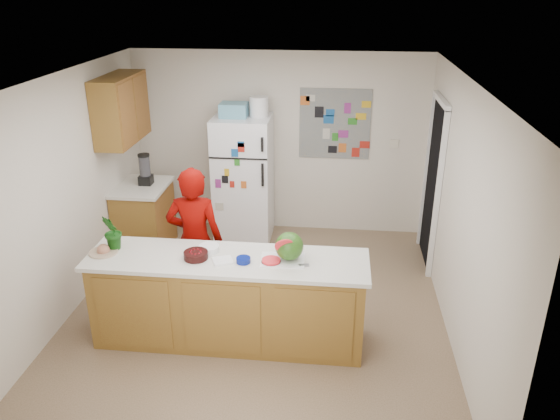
# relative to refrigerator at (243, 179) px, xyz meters

# --- Properties ---
(floor) EXTENTS (4.00, 4.50, 0.02)m
(floor) POSITION_rel_refrigerator_xyz_m (0.45, -1.88, -0.86)
(floor) COLOR brown
(floor) RESTS_ON ground
(wall_back) EXTENTS (4.00, 0.02, 2.50)m
(wall_back) POSITION_rel_refrigerator_xyz_m (0.45, 0.38, 0.40)
(wall_back) COLOR beige
(wall_back) RESTS_ON ground
(wall_left) EXTENTS (0.02, 4.50, 2.50)m
(wall_left) POSITION_rel_refrigerator_xyz_m (-1.56, -1.88, 0.40)
(wall_left) COLOR beige
(wall_left) RESTS_ON ground
(wall_right) EXTENTS (0.02, 4.50, 2.50)m
(wall_right) POSITION_rel_refrigerator_xyz_m (2.46, -1.88, 0.40)
(wall_right) COLOR beige
(wall_right) RESTS_ON ground
(ceiling) EXTENTS (4.00, 4.50, 0.02)m
(ceiling) POSITION_rel_refrigerator_xyz_m (0.45, -1.88, 1.66)
(ceiling) COLOR white
(ceiling) RESTS_ON wall_back
(doorway) EXTENTS (0.03, 0.85, 2.04)m
(doorway) POSITION_rel_refrigerator_xyz_m (2.44, -0.43, 0.17)
(doorway) COLOR black
(doorway) RESTS_ON ground
(peninsula_base) EXTENTS (2.60, 0.62, 0.88)m
(peninsula_base) POSITION_rel_refrigerator_xyz_m (0.25, -2.38, -0.41)
(peninsula_base) COLOR brown
(peninsula_base) RESTS_ON floor
(peninsula_top) EXTENTS (2.68, 0.70, 0.04)m
(peninsula_top) POSITION_rel_refrigerator_xyz_m (0.25, -2.38, 0.05)
(peninsula_top) COLOR silver
(peninsula_top) RESTS_ON peninsula_base
(side_counter_base) EXTENTS (0.60, 0.80, 0.86)m
(side_counter_base) POSITION_rel_refrigerator_xyz_m (-1.24, -0.53, -0.42)
(side_counter_base) COLOR brown
(side_counter_base) RESTS_ON floor
(side_counter_top) EXTENTS (0.64, 0.84, 0.04)m
(side_counter_top) POSITION_rel_refrigerator_xyz_m (-1.24, -0.53, 0.03)
(side_counter_top) COLOR silver
(side_counter_top) RESTS_ON side_counter_base
(upper_cabinets) EXTENTS (0.35, 1.00, 0.80)m
(upper_cabinets) POSITION_rel_refrigerator_xyz_m (-1.37, -0.58, 1.05)
(upper_cabinets) COLOR brown
(upper_cabinets) RESTS_ON wall_left
(refrigerator) EXTENTS (0.75, 0.70, 1.70)m
(refrigerator) POSITION_rel_refrigerator_xyz_m (0.00, 0.00, 0.00)
(refrigerator) COLOR silver
(refrigerator) RESTS_ON floor
(fridge_top_bin) EXTENTS (0.35, 0.28, 0.18)m
(fridge_top_bin) POSITION_rel_refrigerator_xyz_m (-0.10, 0.00, 0.94)
(fridge_top_bin) COLOR #5999B2
(fridge_top_bin) RESTS_ON refrigerator
(photo_collage) EXTENTS (0.95, 0.01, 0.95)m
(photo_collage) POSITION_rel_refrigerator_xyz_m (1.20, 0.36, 0.70)
(photo_collage) COLOR slate
(photo_collage) RESTS_ON wall_back
(person) EXTENTS (0.61, 0.42, 1.62)m
(person) POSITION_rel_refrigerator_xyz_m (-0.20, -1.83, -0.04)
(person) COLOR #640300
(person) RESTS_ON floor
(blender_appliance) EXTENTS (0.14, 0.14, 0.38)m
(blender_appliance) POSITION_rel_refrigerator_xyz_m (-1.19, -0.47, 0.24)
(blender_appliance) COLOR black
(blender_appliance) RESTS_ON side_counter_top
(cutting_board) EXTENTS (0.42, 0.33, 0.01)m
(cutting_board) POSITION_rel_refrigerator_xyz_m (0.78, -2.38, 0.08)
(cutting_board) COLOR white
(cutting_board) RESTS_ON peninsula_top
(watermelon) EXTENTS (0.27, 0.27, 0.27)m
(watermelon) POSITION_rel_refrigerator_xyz_m (0.84, -2.36, 0.21)
(watermelon) COLOR #1D4F15
(watermelon) RESTS_ON cutting_board
(watermelon_slice) EXTENTS (0.17, 0.17, 0.02)m
(watermelon_slice) POSITION_rel_refrigerator_xyz_m (0.68, -2.43, 0.09)
(watermelon_slice) COLOR #E31D45
(watermelon_slice) RESTS_ON cutting_board
(cherry_bowl) EXTENTS (0.29, 0.29, 0.07)m
(cherry_bowl) POSITION_rel_refrigerator_xyz_m (-0.04, -2.42, 0.11)
(cherry_bowl) COLOR black
(cherry_bowl) RESTS_ON peninsula_top
(white_bowl) EXTENTS (0.23, 0.23, 0.06)m
(white_bowl) POSITION_rel_refrigerator_xyz_m (0.05, -2.26, 0.10)
(white_bowl) COLOR white
(white_bowl) RESTS_ON peninsula_top
(cobalt_bowl) EXTENTS (0.17, 0.17, 0.05)m
(cobalt_bowl) POSITION_rel_refrigerator_xyz_m (0.42, -2.45, 0.10)
(cobalt_bowl) COLOR navy
(cobalt_bowl) RESTS_ON peninsula_top
(plate) EXTENTS (0.35, 0.35, 0.02)m
(plate) POSITION_rel_refrigerator_xyz_m (-0.95, -2.40, 0.08)
(plate) COLOR beige
(plate) RESTS_ON peninsula_top
(paper_towel) EXTENTS (0.23, 0.22, 0.02)m
(paper_towel) POSITION_rel_refrigerator_xyz_m (0.23, -2.45, 0.08)
(paper_towel) COLOR white
(paper_towel) RESTS_ON peninsula_top
(keys) EXTENTS (0.10, 0.06, 0.01)m
(keys) POSITION_rel_refrigerator_xyz_m (0.98, -2.45, 0.08)
(keys) COLOR gray
(keys) RESTS_ON peninsula_top
(potted_plant) EXTENTS (0.24, 0.26, 0.38)m
(potted_plant) POSITION_rel_refrigerator_xyz_m (-0.87, -2.33, 0.26)
(potted_plant) COLOR #0C4210
(potted_plant) RESTS_ON peninsula_top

